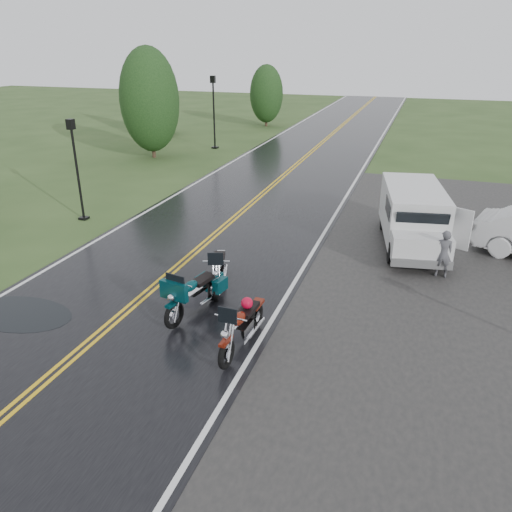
{
  "coord_description": "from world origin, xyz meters",
  "views": [
    {
      "loc": [
        6.95,
        -10.33,
        6.57
      ],
      "look_at": [
        2.8,
        2.0,
        1.0
      ],
      "focal_mm": 35.0,
      "sensor_mm": 36.0,
      "label": 1
    }
  ],
  "objects_px": {
    "motorcycle_red": "(226,342)",
    "lamp_post_far_left": "(214,112)",
    "motorcycle_teal": "(173,305)",
    "person_at_van": "(443,255)",
    "motorcycle_silver": "(216,280)",
    "van_white": "(394,234)",
    "lamp_post_near_left": "(77,170)"
  },
  "relations": [
    {
      "from": "motorcycle_red",
      "to": "lamp_post_far_left",
      "type": "height_order",
      "value": "lamp_post_far_left"
    },
    {
      "from": "motorcycle_teal",
      "to": "person_at_van",
      "type": "distance_m",
      "value": 8.19
    },
    {
      "from": "motorcycle_teal",
      "to": "lamp_post_far_left",
      "type": "xyz_separation_m",
      "value": [
        -8.12,
        21.76,
        1.64
      ]
    },
    {
      "from": "motorcycle_silver",
      "to": "van_white",
      "type": "bearing_deg",
      "value": 26.25
    },
    {
      "from": "motorcycle_silver",
      "to": "lamp_post_far_left",
      "type": "bearing_deg",
      "value": 94.84
    },
    {
      "from": "motorcycle_red",
      "to": "motorcycle_silver",
      "type": "xyz_separation_m",
      "value": [
        -1.39,
        2.74,
        -0.02
      ]
    },
    {
      "from": "motorcycle_red",
      "to": "person_at_van",
      "type": "relative_size",
      "value": 1.59
    },
    {
      "from": "motorcycle_silver",
      "to": "person_at_van",
      "type": "distance_m",
      "value": 6.88
    },
    {
      "from": "motorcycle_silver",
      "to": "person_at_van",
      "type": "relative_size",
      "value": 1.55
    },
    {
      "from": "van_white",
      "to": "person_at_van",
      "type": "height_order",
      "value": "van_white"
    },
    {
      "from": "person_at_van",
      "to": "lamp_post_near_left",
      "type": "height_order",
      "value": "lamp_post_near_left"
    },
    {
      "from": "van_white",
      "to": "lamp_post_near_left",
      "type": "height_order",
      "value": "lamp_post_near_left"
    },
    {
      "from": "lamp_post_near_left",
      "to": "lamp_post_far_left",
      "type": "bearing_deg",
      "value": 92.74
    },
    {
      "from": "motorcycle_silver",
      "to": "van_white",
      "type": "distance_m",
      "value": 6.05
    },
    {
      "from": "motorcycle_teal",
      "to": "lamp_post_far_left",
      "type": "height_order",
      "value": "lamp_post_far_left"
    },
    {
      "from": "person_at_van",
      "to": "van_white",
      "type": "bearing_deg",
      "value": -21.26
    },
    {
      "from": "motorcycle_red",
      "to": "van_white",
      "type": "xyz_separation_m",
      "value": [
        2.92,
        6.98,
        0.33
      ]
    },
    {
      "from": "motorcycle_teal",
      "to": "motorcycle_silver",
      "type": "relative_size",
      "value": 1.03
    },
    {
      "from": "motorcycle_red",
      "to": "van_white",
      "type": "distance_m",
      "value": 7.57
    },
    {
      "from": "motorcycle_teal",
      "to": "motorcycle_silver",
      "type": "bearing_deg",
      "value": 86.17
    },
    {
      "from": "motorcycle_red",
      "to": "motorcycle_silver",
      "type": "relative_size",
      "value": 1.02
    },
    {
      "from": "lamp_post_near_left",
      "to": "van_white",
      "type": "bearing_deg",
      "value": -2.73
    },
    {
      "from": "motorcycle_teal",
      "to": "van_white",
      "type": "distance_m",
      "value": 7.55
    },
    {
      "from": "motorcycle_teal",
      "to": "lamp_post_near_left",
      "type": "height_order",
      "value": "lamp_post_near_left"
    },
    {
      "from": "motorcycle_teal",
      "to": "motorcycle_red",
      "type": "bearing_deg",
      "value": -20.29
    },
    {
      "from": "motorcycle_teal",
      "to": "lamp_post_far_left",
      "type": "relative_size",
      "value": 0.51
    },
    {
      "from": "motorcycle_red",
      "to": "van_white",
      "type": "height_order",
      "value": "van_white"
    },
    {
      "from": "motorcycle_silver",
      "to": "van_white",
      "type": "height_order",
      "value": "van_white"
    },
    {
      "from": "motorcycle_red",
      "to": "motorcycle_silver",
      "type": "distance_m",
      "value": 3.08
    },
    {
      "from": "lamp_post_far_left",
      "to": "lamp_post_near_left",
      "type": "bearing_deg",
      "value": -87.26
    },
    {
      "from": "lamp_post_far_left",
      "to": "motorcycle_red",
      "type": "bearing_deg",
      "value": -66.49
    },
    {
      "from": "motorcycle_teal",
      "to": "person_at_van",
      "type": "relative_size",
      "value": 1.61
    }
  ]
}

